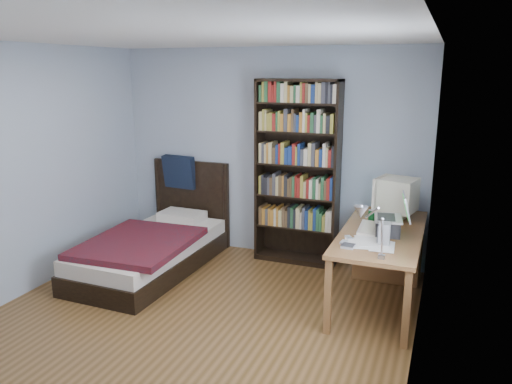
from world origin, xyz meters
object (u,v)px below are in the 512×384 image
(bookshelf, at_px, (297,173))
(soda_can, at_px, (372,216))
(keyboard, at_px, (368,228))
(crt_monitor, at_px, (396,195))
(speaker, at_px, (384,234))
(desk, at_px, (386,245))
(laptop, at_px, (390,223))
(desk_lamp, at_px, (365,217))
(bed, at_px, (154,246))

(bookshelf, bearing_deg, soda_can, -27.05)
(keyboard, relative_size, soda_can, 3.61)
(crt_monitor, bearing_deg, speaker, -89.62)
(desk, height_order, laptop, laptop)
(laptop, xyz_separation_m, speaker, (-0.01, -0.29, -0.02))
(speaker, distance_m, bookshelf, 1.62)
(desk_lamp, bearing_deg, bookshelf, 120.64)
(laptop, distance_m, speaker, 0.29)
(desk_lamp, relative_size, bed, 0.26)
(crt_monitor, height_order, bookshelf, bookshelf)
(desk_lamp, distance_m, keyboard, 1.14)
(desk, height_order, soda_can, soda_can)
(crt_monitor, distance_m, soda_can, 0.36)
(desk_lamp, xyz_separation_m, soda_can, (-0.13, 1.33, -0.37))
(soda_can, xyz_separation_m, bookshelf, (-0.94, 0.48, 0.28))
(desk, distance_m, laptop, 0.72)
(laptop, distance_m, bed, 2.69)
(laptop, bearing_deg, speaker, -92.62)
(desk_lamp, bearing_deg, speaker, 83.57)
(bookshelf, bearing_deg, crt_monitor, -12.20)
(keyboard, distance_m, bookshelf, 1.26)
(desk_lamp, xyz_separation_m, keyboard, (-0.12, 1.05, -0.42))
(laptop, distance_m, keyboard, 0.24)
(soda_can, distance_m, bed, 2.48)
(keyboard, xyz_separation_m, bookshelf, (-0.95, 0.76, 0.33))
(crt_monitor, bearing_deg, soda_can, -131.10)
(keyboard, distance_m, bed, 2.47)
(crt_monitor, bearing_deg, bookshelf, 167.80)
(desk, height_order, bookshelf, bookshelf)
(crt_monitor, height_order, laptop, crt_monitor)
(crt_monitor, relative_size, bed, 0.22)
(laptop, distance_m, desk_lamp, 1.03)
(desk_lamp, bearing_deg, bed, 158.42)
(laptop, height_order, soda_can, laptop)
(soda_can, bearing_deg, keyboard, -86.93)
(speaker, relative_size, soda_can, 1.60)
(desk, bearing_deg, speaker, -85.70)
(speaker, bearing_deg, soda_can, 105.86)
(crt_monitor, relative_size, keyboard, 1.02)
(crt_monitor, bearing_deg, bed, -167.95)
(keyboard, bearing_deg, bed, 178.85)
(soda_can, distance_m, bookshelf, 1.09)
(laptop, height_order, desk_lamp, desk_lamp)
(crt_monitor, distance_m, keyboard, 0.59)
(speaker, relative_size, bookshelf, 0.09)
(bed, bearing_deg, bookshelf, 28.71)
(laptop, relative_size, soda_can, 3.31)
(desk_lamp, height_order, bed, desk_lamp)
(soda_can, xyz_separation_m, bed, (-2.40, -0.32, -0.53))
(desk, height_order, speaker, speaker)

